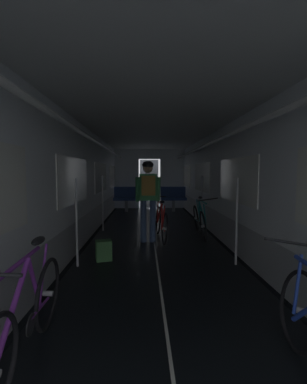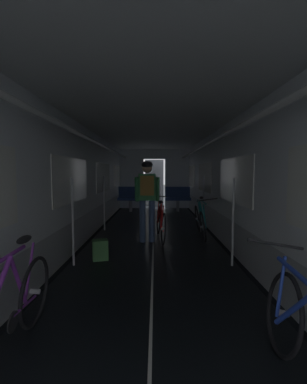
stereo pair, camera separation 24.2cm
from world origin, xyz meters
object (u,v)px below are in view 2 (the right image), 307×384
at_px(bicycle_red_in_aisle, 161,222).
at_px(bicycle_purple, 9,314).
at_px(backpack_on_floor, 100,250).
at_px(bench_seat_far_right, 178,197).
at_px(person_cyclist_aisle, 147,192).
at_px(bench_seat_far_left, 131,197).
at_px(bicycle_teal, 200,220).

bearing_deg(bicycle_red_in_aisle, bicycle_purple, -108.13).
bearing_deg(backpack_on_floor, bicycle_purple, -94.79).
xyz_separation_m(bench_seat_far_right, person_cyclist_aisle, (-1.03, -4.53, 0.50)).
height_order(bench_seat_far_left, person_cyclist_aisle, person_cyclist_aisle).
relative_size(bicycle_teal, person_cyclist_aisle, 0.98).
relative_size(bench_seat_far_right, bicycle_red_in_aisle, 0.58).
relative_size(bench_seat_far_left, person_cyclist_aisle, 0.57).
xyz_separation_m(bench_seat_far_left, bicycle_teal, (1.99, -4.02, -0.19)).
relative_size(bicycle_purple, bicycle_teal, 1.00).
relative_size(bicycle_purple, person_cyclist_aisle, 0.98).
bearing_deg(person_cyclist_aisle, bicycle_purple, -105.09).
distance_m(bicycle_teal, person_cyclist_aisle, 1.49).
bearing_deg(bicycle_purple, person_cyclist_aisle, 74.91).
bearing_deg(bicycle_purple, bench_seat_far_left, 88.57).
relative_size(bench_seat_far_left, bicycle_purple, 0.58).
relative_size(bench_seat_far_left, backpack_on_floor, 2.89).
bearing_deg(bicycle_teal, backpack_on_floor, -139.86).
bearing_deg(bicycle_purple, bench_seat_far_right, 76.19).
distance_m(bicycle_teal, bicycle_red_in_aisle, 0.96).
relative_size(bench_seat_far_left, bicycle_red_in_aisle, 0.58).
bearing_deg(backpack_on_floor, person_cyclist_aisle, 56.46).
bearing_deg(bench_seat_far_right, bicycle_purple, -103.81).
bearing_deg(bicycle_purple, backpack_on_floor, 85.21).
bearing_deg(person_cyclist_aisle, bench_seat_far_left, 99.66).
height_order(bench_seat_far_left, bicycle_purple, bench_seat_far_left).
xyz_separation_m(bench_seat_far_right, bicycle_teal, (0.19, -4.02, -0.19)).
xyz_separation_m(person_cyclist_aisle, bicycle_red_in_aisle, (0.29, 0.26, -0.69)).
distance_m(bench_seat_far_right, person_cyclist_aisle, 4.68).
distance_m(bench_seat_far_right, backpack_on_floor, 5.98).
bearing_deg(backpack_on_floor, bench_seat_far_left, 90.03).
xyz_separation_m(bicycle_teal, backpack_on_floor, (-1.99, -1.68, -0.21)).
bearing_deg(bench_seat_far_right, bicycle_red_in_aisle, -99.74).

